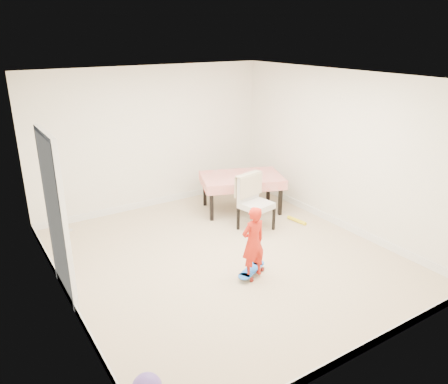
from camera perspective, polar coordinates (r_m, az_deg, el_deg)
ground at (r=6.54m, az=0.21°, el=-8.51°), size 5.00×5.00×0.00m
ceiling at (r=5.76m, az=0.24°, el=14.59°), size 4.50×5.00×0.04m
wall_back at (r=8.15m, az=-9.34°, el=6.88°), size 4.50×0.04×2.60m
wall_front at (r=4.31m, az=18.52°, el=-6.31°), size 4.50×0.04×2.60m
wall_left at (r=5.24m, az=-20.76°, el=-1.82°), size 0.04×5.00×2.60m
wall_right at (r=7.43m, az=14.90°, el=5.16°), size 0.04×5.00×2.60m
door at (r=5.61m, az=-21.02°, el=-3.42°), size 0.11×0.94×2.11m
baseboard_back at (r=8.52m, az=-8.90°, el=-1.24°), size 4.50×0.02×0.12m
baseboard_front at (r=4.97m, az=16.94°, el=-19.28°), size 4.50×0.02×0.12m
baseboard_left at (r=5.79m, az=-19.30°, el=-13.29°), size 0.02×5.00×0.12m
baseboard_right at (r=7.84m, az=14.14°, el=-3.61°), size 0.02×5.00×0.12m
dining_table at (r=8.08m, az=2.31°, el=-0.12°), size 1.67×1.37×0.67m
dining_chair at (r=7.23m, az=4.25°, el=-1.49°), size 0.63×0.69×0.95m
skateboard at (r=6.11m, az=3.60°, el=-10.36°), size 0.61×0.44×0.09m
child at (r=5.82m, az=3.82°, el=-6.86°), size 0.37×0.26×1.00m
foam_toy at (r=7.78m, az=9.48°, el=-3.67°), size 0.11×0.40×0.06m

